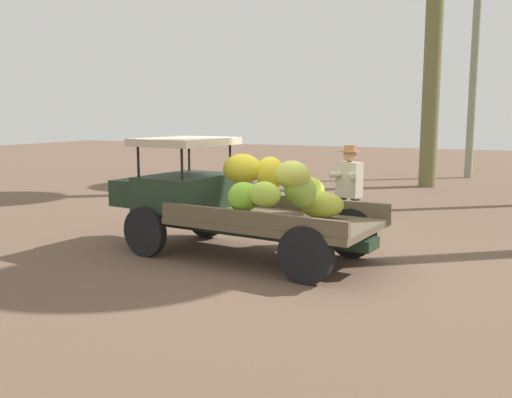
{
  "coord_description": "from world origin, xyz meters",
  "views": [
    {
      "loc": [
        -3.45,
        7.88,
        2.21
      ],
      "look_at": [
        0.12,
        0.2,
        0.93
      ],
      "focal_mm": 39.36,
      "sensor_mm": 36.0,
      "label": 1
    }
  ],
  "objects": [
    {
      "name": "ground_plane",
      "position": [
        0.0,
        0.0,
        0.0
      ],
      "size": [
        60.0,
        60.0,
        0.0
      ],
      "primitive_type": "plane",
      "color": "brown"
    },
    {
      "name": "loose_banana_bunch",
      "position": [
        -0.19,
        -1.69,
        0.15
      ],
      "size": [
        0.57,
        0.69,
        0.29
      ],
      "primitive_type": "ellipsoid",
      "rotation": [
        0.0,
        0.0,
        1.94
      ],
      "color": "gold",
      "rests_on": "ground"
    },
    {
      "name": "truck",
      "position": [
        0.64,
        0.14,
        0.89
      ],
      "size": [
        4.58,
        2.15,
        1.83
      ],
      "rotation": [
        0.0,
        0.0,
        -0.11
      ],
      "color": "#1F3222",
      "rests_on": "ground"
    },
    {
      "name": "farmer",
      "position": [
        -0.92,
        -1.3,
        0.97
      ],
      "size": [
        0.54,
        0.5,
        1.7
      ],
      "rotation": [
        0.0,
        0.0,
        1.27
      ],
      "color": "#423F40",
      "rests_on": "ground"
    }
  ]
}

